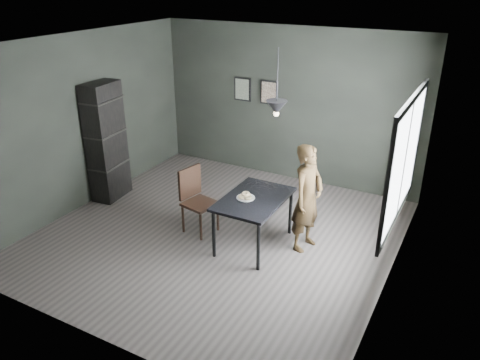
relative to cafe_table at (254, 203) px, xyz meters
The scene contains 13 objects.
ground 0.90m from the cafe_table, behind, with size 5.00×5.00×0.00m, color #35302E.
back_wall 2.67m from the cafe_table, 103.50° to the left, with size 5.00×0.10×2.80m, color black.
ceiling 2.21m from the cafe_table, behind, with size 5.00×5.00×0.02m.
window_assembly 2.10m from the cafe_table, ahead, with size 0.04×1.96×1.56m.
cafe_table is the anchor object (origin of this frame).
white_plate 0.15m from the cafe_table, 141.01° to the right, with size 0.23×0.23×0.01m, color white.
donut_pile 0.17m from the cafe_table, 141.01° to the right, with size 0.20×0.20×0.09m.
woman 0.74m from the cafe_table, 23.87° to the left, with size 0.57×0.37×1.55m, color black.
wood_chair 0.97m from the cafe_table, behind, with size 0.51×0.51×1.00m.
shelf_unit 2.95m from the cafe_table, behind, with size 0.38×0.67×2.01m, color black.
pendant_lamp 1.41m from the cafe_table, 21.80° to the left, with size 0.28×0.28×0.86m.
framed_print_left 3.03m from the cafe_table, 121.30° to the left, with size 0.34×0.04×0.44m.
framed_print_right 2.80m from the cafe_table, 111.06° to the left, with size 0.34×0.04×0.44m.
Camera 1 is at (3.19, -5.23, 3.65)m, focal length 35.00 mm.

